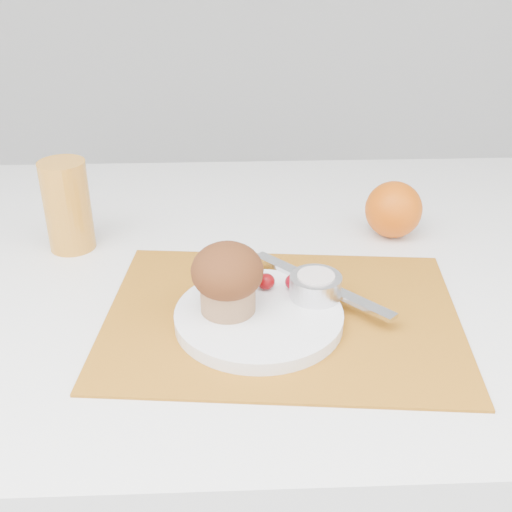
{
  "coord_description": "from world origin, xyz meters",
  "views": [
    {
      "loc": [
        0.01,
        -0.73,
        1.19
      ],
      "look_at": [
        0.04,
        -0.02,
        0.8
      ],
      "focal_mm": 45.0,
      "sensor_mm": 36.0,
      "label": 1
    }
  ],
  "objects_px": {
    "muffin": "(227,277)",
    "juice_glass": "(67,206)",
    "table": "(232,456)",
    "orange": "(393,210)",
    "plate": "(259,317)"
  },
  "relations": [
    {
      "from": "plate",
      "to": "muffin",
      "type": "height_order",
      "value": "muffin"
    },
    {
      "from": "orange",
      "to": "muffin",
      "type": "height_order",
      "value": "muffin"
    },
    {
      "from": "muffin",
      "to": "table",
      "type": "bearing_deg",
      "value": 90.71
    },
    {
      "from": "orange",
      "to": "muffin",
      "type": "xyz_separation_m",
      "value": [
        -0.25,
        -0.22,
        0.02
      ]
    },
    {
      "from": "plate",
      "to": "juice_glass",
      "type": "height_order",
      "value": "juice_glass"
    },
    {
      "from": "muffin",
      "to": "juice_glass",
      "type": "bearing_deg",
      "value": 137.85
    },
    {
      "from": "orange",
      "to": "muffin",
      "type": "bearing_deg",
      "value": -137.8
    },
    {
      "from": "table",
      "to": "juice_glass",
      "type": "relative_size",
      "value": 9.14
    },
    {
      "from": "table",
      "to": "juice_glass",
      "type": "height_order",
      "value": "juice_glass"
    },
    {
      "from": "muffin",
      "to": "orange",
      "type": "bearing_deg",
      "value": 42.2
    },
    {
      "from": "table",
      "to": "orange",
      "type": "height_order",
      "value": "orange"
    },
    {
      "from": "table",
      "to": "orange",
      "type": "xyz_separation_m",
      "value": [
        0.25,
        0.07,
        0.42
      ]
    },
    {
      "from": "table",
      "to": "plate",
      "type": "distance_m",
      "value": 0.42
    },
    {
      "from": "table",
      "to": "plate",
      "type": "relative_size",
      "value": 6.02
    },
    {
      "from": "table",
      "to": "plate",
      "type": "xyz_separation_m",
      "value": [
        0.04,
        -0.15,
        0.39
      ]
    }
  ]
}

